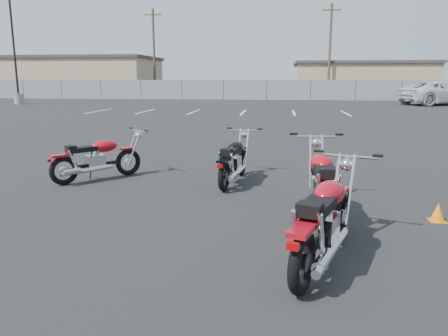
# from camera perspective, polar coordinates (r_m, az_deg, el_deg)

# --- Properties ---
(ground) EXTENTS (120.00, 120.00, 0.00)m
(ground) POSITION_cam_1_polar(r_m,az_deg,el_deg) (6.55, -2.39, -6.60)
(ground) COLOR black
(ground) RESTS_ON ground
(motorcycle_front_red) EXTENTS (1.67, 1.71, 0.99)m
(motorcycle_front_red) POSITION_cam_1_polar(r_m,az_deg,el_deg) (9.21, -16.27, 1.21)
(motorcycle_front_red) COLOR black
(motorcycle_front_red) RESTS_ON ground
(motorcycle_second_black) EXTENTS (0.78, 2.03, 0.99)m
(motorcycle_second_black) POSITION_cam_1_polar(r_m,az_deg,el_deg) (8.61, 1.29, 0.99)
(motorcycle_second_black) COLOR black
(motorcycle_second_black) RESTS_ON ground
(motorcycle_third_red) EXTENTS (0.90, 2.32, 1.13)m
(motorcycle_third_red) POSITION_cam_1_polar(r_m,az_deg,el_deg) (6.63, 12.79, -2.02)
(motorcycle_third_red) COLOR black
(motorcycle_third_red) RESTS_ON ground
(motorcycle_rear_red) EXTENTS (1.24, 2.25, 1.12)m
(motorcycle_rear_red) POSITION_cam_1_polar(r_m,az_deg,el_deg) (4.98, 13.01, -6.73)
(motorcycle_rear_red) COLOR black
(motorcycle_rear_red) RESTS_ON ground
(training_cone_near) EXTENTS (0.28, 0.28, 0.34)m
(training_cone_near) POSITION_cam_1_polar(r_m,az_deg,el_deg) (8.60, 12.73, -1.25)
(training_cone_near) COLOR orange
(training_cone_near) RESTS_ON ground
(training_cone_far) EXTENTS (0.23, 0.23, 0.27)m
(training_cone_far) POSITION_cam_1_polar(r_m,az_deg,el_deg) (7.11, 26.17, -5.21)
(training_cone_far) COLOR orange
(training_cone_far) RESTS_ON ground
(light_pole_west) EXTENTS (0.80, 0.70, 9.65)m
(light_pole_west) POSITION_cam_1_polar(r_m,az_deg,el_deg) (37.82, -25.50, 11.28)
(light_pole_west) COLOR gray
(light_pole_west) RESTS_ON ground
(chainlink_fence) EXTENTS (80.06, 0.06, 1.80)m
(chainlink_fence) POSITION_cam_1_polar(r_m,az_deg,el_deg) (41.16, 5.58, 10.11)
(chainlink_fence) COLOR slate
(chainlink_fence) RESTS_ON ground
(tan_building_west) EXTENTS (18.40, 10.40, 4.30)m
(tan_building_west) POSITION_cam_1_polar(r_m,az_deg,el_deg) (53.35, -19.02, 11.26)
(tan_building_west) COLOR tan
(tan_building_west) RESTS_ON ground
(tan_building_east) EXTENTS (14.40, 9.40, 3.70)m
(tan_building_east) POSITION_cam_1_polar(r_m,az_deg,el_deg) (50.93, 17.41, 11.03)
(tan_building_east) COLOR tan
(tan_building_east) RESTS_ON ground
(utility_pole_b) EXTENTS (1.80, 0.24, 9.00)m
(utility_pole_b) POSITION_cam_1_polar(r_m,az_deg,el_deg) (48.00, -9.13, 14.77)
(utility_pole_b) COLOR #4A3422
(utility_pole_b) RESTS_ON ground
(utility_pole_c) EXTENTS (1.80, 0.24, 9.00)m
(utility_pole_c) POSITION_cam_1_polar(r_m,az_deg,el_deg) (45.48, 13.65, 14.77)
(utility_pole_c) COLOR #4A3422
(utility_pole_c) RESTS_ON ground
(parking_line_stripes) EXTENTS (15.12, 4.00, 0.01)m
(parking_line_stripes) POSITION_cam_1_polar(r_m,az_deg,el_deg) (26.45, -0.75, 7.31)
(parking_line_stripes) COLOR silver
(parking_line_stripes) RESTS_ON ground
(white_van) EXTENTS (5.40, 7.91, 2.79)m
(white_van) POSITION_cam_1_polar(r_m,az_deg,el_deg) (37.22, 26.70, 9.52)
(white_van) COLOR silver
(white_van) RESTS_ON ground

